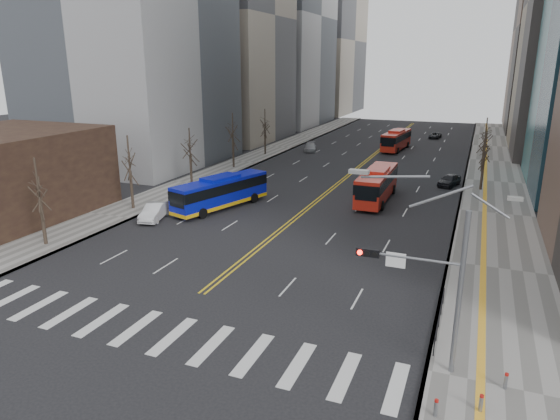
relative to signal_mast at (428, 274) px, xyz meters
name	(u,v)px	position (x,y,z in m)	size (l,w,h in m)	color
ground	(154,332)	(-13.77, -2.00, -4.86)	(220.00, 220.00, 0.00)	black
sidewalk_right	(494,182)	(3.73, 43.00, -4.78)	(7.00, 130.00, 0.15)	slate
sidewalk_left	(243,162)	(-30.27, 43.00, -4.78)	(5.00, 130.00, 0.15)	slate
crosswalk	(154,332)	(-13.77, -2.00, -4.85)	(26.70, 4.00, 0.01)	silver
centerline	(369,159)	(-13.77, 53.00, -4.85)	(0.55, 100.00, 0.01)	gold
signal_mast	(428,274)	(0.00, 0.00, 0.00)	(5.37, 0.37, 9.39)	gray
pedestrian_railing	(440,316)	(0.53, 4.00, -4.03)	(0.06, 6.06, 1.02)	black
bollards	(475,397)	(2.50, -2.16, -4.30)	(2.87, 3.17, 0.78)	gray
street_trees	(275,143)	(-20.94, 32.55, 0.02)	(35.20, 47.20, 7.60)	#32281E
blue_bus	(221,191)	(-21.84, 20.70, -3.13)	(5.62, 11.46, 3.30)	#0B15B3
red_bus_near	(377,183)	(-7.97, 29.27, -2.92)	(2.84, 10.99, 3.49)	red
red_bus_far	(396,139)	(-11.31, 62.32, -2.98)	(3.41, 10.77, 3.37)	red
car_white	(154,212)	(-25.78, 15.01, -4.11)	(1.58, 4.53, 1.49)	silver
car_dark_mid	(449,180)	(-1.27, 39.05, -4.15)	(1.66, 4.13, 1.41)	black
car_silver	(310,147)	(-24.30, 56.09, -4.18)	(1.88, 4.64, 1.35)	#9A9A9F
car_dark_far	(435,135)	(-6.49, 78.82, -4.30)	(1.86, 4.04, 1.12)	black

